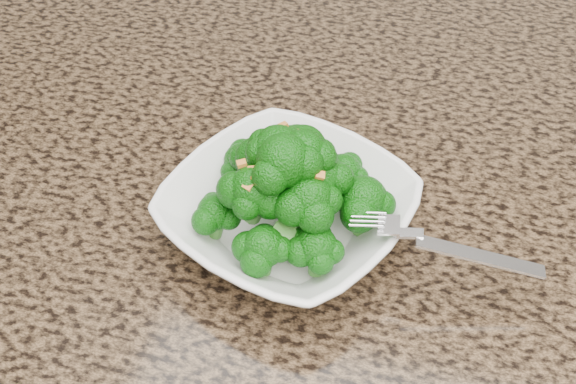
% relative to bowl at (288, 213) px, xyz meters
% --- Properties ---
extents(granite_counter, '(1.64, 1.04, 0.03)m').
position_rel_bowl_xyz_m(granite_counter, '(0.11, 0.10, -0.04)').
color(granite_counter, brown).
rests_on(granite_counter, cabinet).
extents(bowl, '(0.26, 0.26, 0.05)m').
position_rel_bowl_xyz_m(bowl, '(0.00, 0.00, 0.00)').
color(bowl, white).
rests_on(bowl, granite_counter).
extents(broccoli_pile, '(0.18, 0.18, 0.07)m').
position_rel_bowl_xyz_m(broccoli_pile, '(0.00, 0.00, 0.06)').
color(broccoli_pile, '#0E5C0A').
rests_on(broccoli_pile, bowl).
extents(garlic_topping, '(0.11, 0.11, 0.01)m').
position_rel_bowl_xyz_m(garlic_topping, '(0.00, 0.00, 0.10)').
color(garlic_topping, orange).
rests_on(garlic_topping, broccoli_pile).
extents(fork, '(0.17, 0.05, 0.01)m').
position_rel_bowl_xyz_m(fork, '(0.11, -0.02, 0.03)').
color(fork, silver).
rests_on(fork, bowl).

